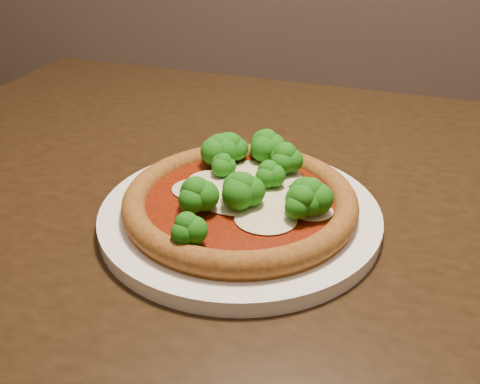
# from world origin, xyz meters

# --- Properties ---
(dining_table) EXTENTS (1.45, 1.06, 0.75)m
(dining_table) POSITION_xyz_m (-0.15, 0.06, 0.66)
(dining_table) COLOR black
(dining_table) RESTS_ON floor
(plate) EXTENTS (0.33, 0.33, 0.02)m
(plate) POSITION_xyz_m (-0.22, -0.02, 0.76)
(plate) COLOR white
(plate) RESTS_ON dining_table
(pizza) EXTENTS (0.27, 0.27, 0.06)m
(pizza) POSITION_xyz_m (-0.22, -0.02, 0.79)
(pizza) COLOR brown
(pizza) RESTS_ON plate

